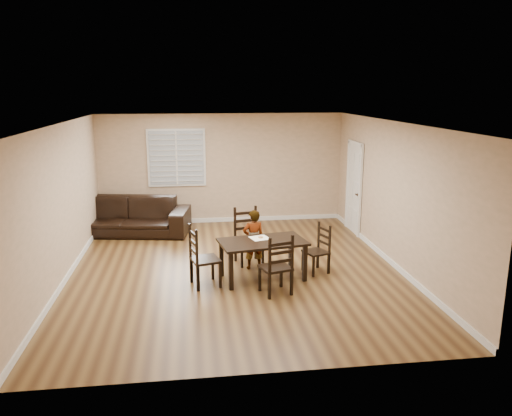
{
  "coord_description": "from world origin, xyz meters",
  "views": [
    {
      "loc": [
        -0.76,
        -8.72,
        3.28
      ],
      "look_at": [
        0.48,
        0.71,
        1.0
      ],
      "focal_mm": 35.0,
      "sensor_mm": 36.0,
      "label": 1
    }
  ],
  "objects_px": {
    "child": "(253,239)",
    "sofa": "(126,216)",
    "chair_far": "(279,269)",
    "donut": "(261,237)",
    "chair_near": "(247,237)",
    "chair_left": "(198,259)",
    "chair_right": "(321,250)",
    "dining_table": "(263,246)"
  },
  "relations": [
    {
      "from": "chair_near",
      "to": "chair_far",
      "type": "distance_m",
      "value": 1.77
    },
    {
      "from": "dining_table",
      "to": "sofa",
      "type": "distance_m",
      "value": 4.21
    },
    {
      "from": "chair_near",
      "to": "chair_left",
      "type": "height_order",
      "value": "chair_near"
    },
    {
      "from": "dining_table",
      "to": "sofa",
      "type": "relative_size",
      "value": 0.56
    },
    {
      "from": "chair_right",
      "to": "child",
      "type": "distance_m",
      "value": 1.25
    },
    {
      "from": "chair_left",
      "to": "donut",
      "type": "relative_size",
      "value": 11.73
    },
    {
      "from": "child",
      "to": "chair_near",
      "type": "bearing_deg",
      "value": -89.2
    },
    {
      "from": "chair_far",
      "to": "sofa",
      "type": "distance_m",
      "value": 4.92
    },
    {
      "from": "chair_near",
      "to": "donut",
      "type": "height_order",
      "value": "chair_near"
    },
    {
      "from": "dining_table",
      "to": "chair_far",
      "type": "distance_m",
      "value": 0.81
    },
    {
      "from": "dining_table",
      "to": "chair_right",
      "type": "height_order",
      "value": "chair_right"
    },
    {
      "from": "donut",
      "to": "chair_far",
      "type": "bearing_deg",
      "value": -80.29
    },
    {
      "from": "chair_far",
      "to": "donut",
      "type": "distance_m",
      "value": 1.0
    },
    {
      "from": "chair_far",
      "to": "chair_left",
      "type": "height_order",
      "value": "chair_left"
    },
    {
      "from": "chair_left",
      "to": "donut",
      "type": "xyz_separation_m",
      "value": [
        1.12,
        0.38,
        0.24
      ]
    },
    {
      "from": "dining_table",
      "to": "child",
      "type": "xyz_separation_m",
      "value": [
        -0.09,
        0.53,
        -0.05
      ]
    },
    {
      "from": "child",
      "to": "chair_far",
      "type": "bearing_deg",
      "value": 90.58
    },
    {
      "from": "chair_right",
      "to": "donut",
      "type": "height_order",
      "value": "chair_right"
    },
    {
      "from": "chair_left",
      "to": "child",
      "type": "xyz_separation_m",
      "value": [
        1.04,
        0.74,
        0.08
      ]
    },
    {
      "from": "dining_table",
      "to": "donut",
      "type": "bearing_deg",
      "value": 83.66
    },
    {
      "from": "sofa",
      "to": "chair_near",
      "type": "bearing_deg",
      "value": -31.99
    },
    {
      "from": "chair_left",
      "to": "child",
      "type": "height_order",
      "value": "child"
    },
    {
      "from": "chair_near",
      "to": "donut",
      "type": "distance_m",
      "value": 0.83
    },
    {
      "from": "chair_far",
      "to": "chair_left",
      "type": "bearing_deg",
      "value": -40.8
    },
    {
      "from": "chair_near",
      "to": "chair_far",
      "type": "relative_size",
      "value": 1.05
    },
    {
      "from": "chair_left",
      "to": "chair_near",
      "type": "bearing_deg",
      "value": -54.42
    },
    {
      "from": "donut",
      "to": "chair_right",
      "type": "bearing_deg",
      "value": 2.33
    },
    {
      "from": "chair_near",
      "to": "chair_far",
      "type": "xyz_separation_m",
      "value": [
        0.33,
        -1.74,
        -0.02
      ]
    },
    {
      "from": "donut",
      "to": "chair_near",
      "type": "bearing_deg",
      "value": 101.73
    },
    {
      "from": "chair_left",
      "to": "donut",
      "type": "distance_m",
      "value": 1.21
    },
    {
      "from": "chair_far",
      "to": "donut",
      "type": "height_order",
      "value": "chair_far"
    },
    {
      "from": "chair_right",
      "to": "sofa",
      "type": "bearing_deg",
      "value": -147.6
    },
    {
      "from": "donut",
      "to": "child",
      "type": "bearing_deg",
      "value": 102.82
    },
    {
      "from": "child",
      "to": "sofa",
      "type": "xyz_separation_m",
      "value": [
        -2.63,
        2.68,
        -0.14
      ]
    },
    {
      "from": "sofa",
      "to": "dining_table",
      "type": "bearing_deg",
      "value": -40.15
    },
    {
      "from": "chair_far",
      "to": "donut",
      "type": "relative_size",
      "value": 11.32
    },
    {
      "from": "dining_table",
      "to": "chair_right",
      "type": "xyz_separation_m",
      "value": [
        1.11,
        0.21,
        -0.2
      ]
    },
    {
      "from": "chair_far",
      "to": "chair_left",
      "type": "relative_size",
      "value": 0.96
    },
    {
      "from": "chair_near",
      "to": "donut",
      "type": "relative_size",
      "value": 11.91
    },
    {
      "from": "chair_near",
      "to": "chair_left",
      "type": "distance_m",
      "value": 1.51
    },
    {
      "from": "sofa",
      "to": "child",
      "type": "bearing_deg",
      "value": -35.99
    },
    {
      "from": "chair_left",
      "to": "chair_right",
      "type": "height_order",
      "value": "chair_left"
    }
  ]
}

